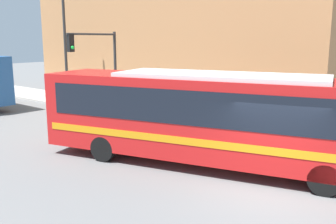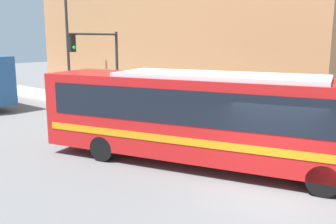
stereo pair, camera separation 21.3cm
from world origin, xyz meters
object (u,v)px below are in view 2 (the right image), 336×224
Objects in this scene: traffic_light_pole at (100,57)px; parking_meter at (147,102)px; pedestrian_near_corner at (115,94)px; pedestrian_mid_block at (159,98)px; city_bus at (217,114)px; fire_hydrant at (228,123)px; street_lamp at (64,35)px.

traffic_light_pole is 3.55m from parking_meter.
pedestrian_mid_block is (0.37, -3.39, 0.01)m from pedestrian_near_corner.
fire_hydrant is at bearing 10.80° from city_bus.
traffic_light_pole is 3.32m from pedestrian_near_corner.
traffic_light_pole reaches higher than pedestrian_mid_block.
fire_hydrant is 8.10m from traffic_light_pole.
street_lamp is (1.04, 4.81, 1.22)m from traffic_light_pole.
city_bus is 11.83m from pedestrian_near_corner.
pedestrian_near_corner is at bearing 30.51° from traffic_light_pole.
street_lamp is 4.53× the size of pedestrian_mid_block.
fire_hydrant is 0.50× the size of pedestrian_mid_block.
pedestrian_mid_block is (1.33, 0.25, 0.01)m from parking_meter.
traffic_light_pole is 2.76× the size of pedestrian_mid_block.
fire_hydrant is 5.53m from pedestrian_mid_block.
traffic_light_pole is at bearing 98.03° from fire_hydrant.
street_lamp reaches higher than pedestrian_near_corner.
traffic_light_pole is at bearing 57.48° from city_bus.
city_bus is 7.69× the size of pedestrian_mid_block.
city_bus reaches higher than fire_hydrant.
pedestrian_near_corner is (0.96, 3.64, 0.00)m from parking_meter.
parking_meter is 8.09m from street_lamp.
street_lamp is at bearing 100.95° from pedestrian_mid_block.
city_bus is at bearing -114.91° from pedestrian_near_corner.
parking_meter is at bearing 45.11° from city_bus.
traffic_light_pole is (-1.06, 7.54, 2.76)m from fire_hydrant.
pedestrian_near_corner reaches higher than parking_meter.
pedestrian_mid_block is at bearing 10.71° from parking_meter.
traffic_light_pole is 2.78× the size of pedestrian_near_corner.
fire_hydrant is 5.12m from parking_meter.
fire_hydrant is 0.68× the size of parking_meter.
pedestrian_near_corner reaches higher than fire_hydrant.
street_lamp is at bearing 77.82° from traffic_light_pole.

